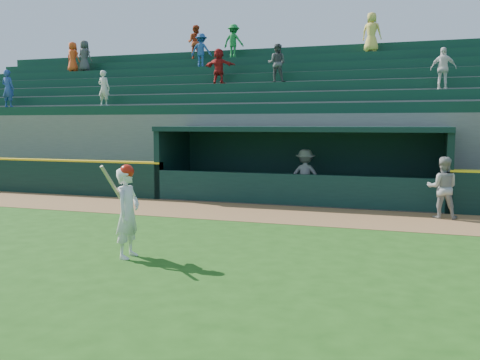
{
  "coord_description": "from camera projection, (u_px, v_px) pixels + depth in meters",
  "views": [
    {
      "loc": [
        3.83,
        -9.63,
        2.55
      ],
      "look_at": [
        0.0,
        1.6,
        1.3
      ],
      "focal_mm": 40.0,
      "sensor_mm": 36.0,
      "label": 1
    }
  ],
  "objects": [
    {
      "name": "batter_at_plate",
      "position": [
        128.0,
        211.0,
        10.15
      ],
      "size": [
        0.52,
        0.79,
        1.81
      ],
      "color": "white",
      "rests_on": "ground"
    },
    {
      "name": "warning_track",
      "position": [
        277.0,
        214.0,
        15.18
      ],
      "size": [
        40.0,
        3.0,
        0.01
      ],
      "primitive_type": "cube",
      "color": "brown",
      "rests_on": "ground"
    },
    {
      "name": "ground",
      "position": [
        214.0,
        253.0,
        10.56
      ],
      "size": [
        120.0,
        120.0,
        0.0
      ],
      "primitive_type": "plane",
      "color": "#1F4D13",
      "rests_on": "ground"
    },
    {
      "name": "stands",
      "position": [
        325.0,
        127.0,
        22.15
      ],
      "size": [
        34.5,
        6.25,
        7.16
      ],
      "color": "slate",
      "rests_on": "ground"
    },
    {
      "name": "dugout_player_front",
      "position": [
        443.0,
        188.0,
        14.39
      ],
      "size": [
        0.82,
        0.64,
        1.67
      ],
      "primitive_type": "imported",
      "rotation": [
        0.0,
        0.0,
        3.15
      ],
      "color": "#A0A09B",
      "rests_on": "ground"
    },
    {
      "name": "dugout_player_inside",
      "position": [
        305.0,
        175.0,
        17.73
      ],
      "size": [
        1.18,
        0.77,
        1.71
      ],
      "primitive_type": "imported",
      "rotation": [
        0.0,
        0.0,
        3.27
      ],
      "color": "#A6A6A1",
      "rests_on": "ground"
    },
    {
      "name": "dugout",
      "position": [
        301.0,
        159.0,
        17.96
      ],
      "size": [
        9.4,
        2.8,
        2.46
      ],
      "color": "slate",
      "rests_on": "ground"
    }
  ]
}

